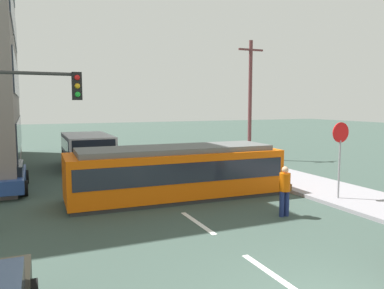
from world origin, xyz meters
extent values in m
plane|color=#374941|center=(0.00, 10.00, 0.00)|extent=(120.00, 120.00, 0.00)
cube|color=gray|center=(6.80, 6.00, 0.07)|extent=(3.20, 36.00, 0.14)
cube|color=silver|center=(0.00, 2.00, 0.01)|extent=(0.16, 2.40, 0.01)
cube|color=silver|center=(0.00, 6.00, 0.01)|extent=(0.16, 2.40, 0.01)
cube|color=silver|center=(0.00, 15.27, 0.01)|extent=(0.16, 2.40, 0.01)
cube|color=silver|center=(0.00, 21.27, 0.01)|extent=(0.16, 2.40, 0.01)
cube|color=#2D3847|center=(-5.17, 19.58, 1.92)|extent=(0.06, 13.70, 1.92)
cube|color=#2D3847|center=(-5.17, 19.58, 5.12)|extent=(0.06, 13.70, 1.92)
cube|color=#2D3847|center=(-5.17, 19.58, 8.32)|extent=(0.06, 13.70, 1.92)
cube|color=#E35A07|center=(0.55, 9.27, 1.00)|extent=(8.45, 2.74, 1.70)
cube|color=#2D2D2D|center=(0.55, 9.27, 0.07)|extent=(8.28, 2.61, 0.15)
cube|color=#5A5D5C|center=(0.55, 9.27, 1.95)|extent=(7.60, 2.34, 0.20)
cube|color=#1E232D|center=(0.55, 9.27, 1.20)|extent=(8.12, 2.77, 0.75)
cube|color=#BAB9C3|center=(-1.56, 18.21, 1.11)|extent=(2.53, 5.13, 1.61)
cube|color=black|center=(-1.57, 15.70, 1.35)|extent=(2.25, 0.13, 0.97)
cube|color=black|center=(-1.56, 18.21, 1.40)|extent=(2.56, 4.36, 0.64)
cylinder|color=black|center=(-1.57, 16.57, 0.45)|extent=(2.55, 0.91, 0.90)
cylinder|color=black|center=(-1.55, 19.85, 0.45)|extent=(2.55, 0.91, 0.90)
cylinder|color=navy|center=(2.82, 5.49, 0.42)|extent=(0.16, 0.16, 0.85)
cylinder|color=navy|center=(3.02, 5.49, 0.42)|extent=(0.16, 0.16, 0.85)
cylinder|color=#D75705|center=(2.92, 5.49, 1.15)|extent=(0.36, 0.36, 0.60)
sphere|color=tan|center=(2.92, 5.49, 1.56)|extent=(0.22, 0.22, 0.22)
cube|color=brown|center=(3.14, 5.54, 0.95)|extent=(0.14, 0.22, 0.24)
cube|color=navy|center=(-5.80, 13.27, 0.52)|extent=(1.84, 4.37, 0.55)
cube|color=black|center=(-5.80, 13.12, 0.99)|extent=(1.67, 2.42, 0.40)
cylinder|color=black|center=(-4.89, 14.56, 0.32)|extent=(0.23, 0.64, 0.64)
cylinder|color=black|center=(-4.94, 11.95, 0.32)|extent=(0.23, 0.64, 0.64)
cylinder|color=gray|center=(5.99, 6.24, 1.24)|extent=(0.07, 0.07, 2.20)
cylinder|color=red|center=(5.99, 6.24, 2.64)|extent=(0.76, 0.04, 0.76)
cylinder|color=#333333|center=(-4.56, 7.57, 4.59)|extent=(2.48, 0.10, 0.10)
cube|color=black|center=(-3.32, 7.57, 4.24)|extent=(0.28, 0.24, 0.84)
sphere|color=red|center=(-3.32, 7.44, 4.49)|extent=(0.16, 0.16, 0.16)
sphere|color=gold|center=(-3.32, 7.44, 4.24)|extent=(0.16, 0.16, 0.16)
sphere|color=green|center=(-3.32, 7.44, 3.99)|extent=(0.16, 0.16, 0.16)
cylinder|color=brown|center=(8.80, 16.99, 3.90)|extent=(0.24, 0.24, 7.80)
cube|color=brown|center=(8.80, 16.99, 7.20)|extent=(1.80, 0.12, 0.12)
camera|label=1|loc=(-4.78, -4.48, 3.71)|focal=35.48mm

